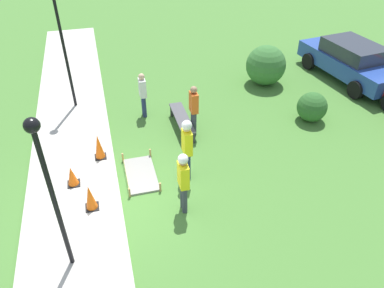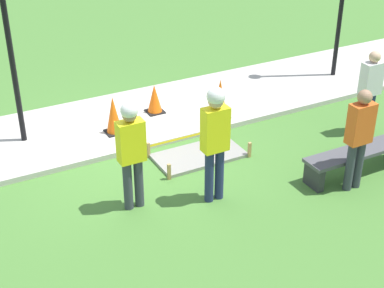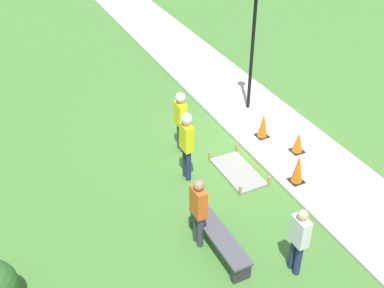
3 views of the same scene
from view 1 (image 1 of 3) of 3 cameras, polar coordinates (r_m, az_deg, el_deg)
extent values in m
plane|color=#477A33|center=(10.12, -10.70, -8.78)|extent=(60.00, 60.00, 0.00)
cube|color=#BCB7AD|center=(10.15, -17.63, -9.57)|extent=(28.00, 2.43, 0.10)
cube|color=gray|center=(10.83, -7.79, -4.64)|extent=(1.58, 0.83, 0.06)
cube|color=tan|center=(11.36, -10.50, -2.03)|extent=(0.05, 0.05, 0.29)
cube|color=tan|center=(10.15, -9.49, -7.32)|extent=(0.05, 0.05, 0.29)
cube|color=tan|center=(11.41, -6.38, -1.39)|extent=(0.05, 0.05, 0.29)
cube|color=tan|center=(10.20, -4.86, -6.57)|extent=(0.05, 0.05, 0.29)
cube|color=yellow|center=(10.69, -10.07, -4.24)|extent=(1.58, 0.00, 0.04)
cube|color=black|center=(11.58, -13.75, -1.89)|extent=(0.34, 0.34, 0.02)
cone|color=orange|center=(11.35, -14.03, -0.31)|extent=(0.29, 0.29, 0.77)
cube|color=black|center=(10.82, -17.56, -5.78)|extent=(0.34, 0.34, 0.02)
cone|color=orange|center=(10.63, -17.84, -4.59)|extent=(0.29, 0.29, 0.56)
cube|color=black|center=(10.01, -14.96, -9.26)|extent=(0.34, 0.34, 0.02)
cone|color=orange|center=(9.76, -15.28, -7.74)|extent=(0.29, 0.29, 0.70)
cube|color=#2D2D33|center=(13.35, -2.46, 5.15)|extent=(0.12, 0.40, 0.39)
cube|color=#2D2D33|center=(11.88, -0.52, 0.89)|extent=(0.12, 0.40, 0.39)
cube|color=#4C4C51|center=(12.49, -1.56, 4.01)|extent=(1.99, 0.44, 0.06)
cylinder|color=#383D47|center=(9.56, -1.40, -7.78)|extent=(0.14, 0.14, 0.82)
cylinder|color=#383D47|center=(9.43, -1.14, -8.51)|extent=(0.14, 0.14, 0.82)
cube|color=yellow|center=(9.00, -1.33, -4.79)|extent=(0.40, 0.22, 0.65)
sphere|color=#A37A5B|center=(8.73, -1.37, -2.62)|extent=(0.22, 0.22, 0.22)
sphere|color=white|center=(8.69, -1.38, -2.31)|extent=(0.25, 0.25, 0.25)
cylinder|color=navy|center=(10.48, -0.85, -2.95)|extent=(0.14, 0.14, 0.88)
cylinder|color=navy|center=(10.34, -0.61, -3.56)|extent=(0.14, 0.14, 0.88)
cube|color=yellow|center=(9.93, -0.77, 0.29)|extent=(0.40, 0.22, 0.70)
sphere|color=tan|center=(9.66, -0.79, 2.55)|extent=(0.24, 0.24, 0.24)
sphere|color=white|center=(9.63, -0.79, 2.87)|extent=(0.27, 0.27, 0.27)
cylinder|color=#383D47|center=(12.33, 0.14, 3.55)|extent=(0.14, 0.14, 0.83)
cylinder|color=#383D47|center=(12.18, 0.36, 3.11)|extent=(0.14, 0.14, 0.83)
cube|color=#E55B1E|center=(11.87, 0.26, 6.37)|extent=(0.40, 0.22, 0.66)
sphere|color=#A37A5B|center=(11.66, 0.26, 8.27)|extent=(0.23, 0.23, 0.23)
cylinder|color=navy|center=(13.41, -7.40, 5.99)|extent=(0.14, 0.14, 0.79)
cylinder|color=navy|center=(13.25, -7.28, 5.61)|extent=(0.14, 0.14, 0.79)
cube|color=silver|center=(13.00, -7.58, 8.49)|extent=(0.40, 0.22, 0.62)
sphere|color=tan|center=(12.81, -7.72, 10.15)|extent=(0.21, 0.21, 0.21)
cylinder|color=black|center=(7.75, -20.07, -8.75)|extent=(0.10, 0.10, 3.47)
sphere|color=black|center=(6.67, -23.23, 2.62)|extent=(0.28, 0.28, 0.28)
cylinder|color=black|center=(13.66, -18.80, 13.04)|extent=(0.10, 0.10, 4.05)
cube|color=#28479E|center=(17.06, 22.96, 11.22)|extent=(4.87, 2.41, 0.65)
cube|color=#2D333D|center=(16.85, 23.44, 13.06)|extent=(2.52, 1.89, 0.55)
cylinder|color=black|center=(15.68, 23.70, 7.58)|extent=(0.72, 0.33, 0.69)
cylinder|color=black|center=(18.72, 21.87, 12.47)|extent=(0.72, 0.33, 0.69)
cylinder|color=black|center=(17.57, 17.39, 11.94)|extent=(0.72, 0.33, 0.69)
sphere|color=#387033|center=(15.59, 11.18, 11.69)|extent=(1.59, 1.59, 1.59)
sphere|color=#2D6028|center=(13.55, 17.82, 5.39)|extent=(1.03, 1.03, 1.03)
camera|label=2|loc=(9.62, 50.92, 12.45)|focal=55.00mm
camera|label=3|loc=(17.59, 6.73, 37.96)|focal=45.00mm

